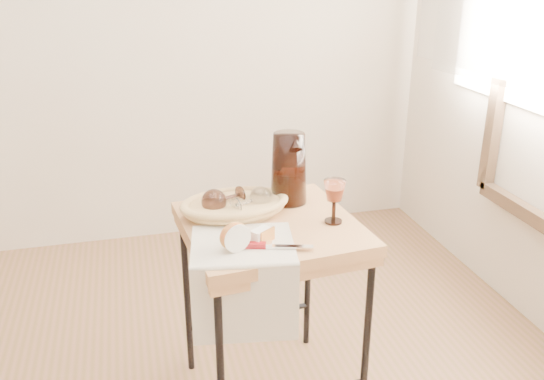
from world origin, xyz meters
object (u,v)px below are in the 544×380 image
object	(u,v)px
pitcher	(289,168)
goblet_lying_b	(250,201)
bread_basket	(235,207)
side_table	(271,313)
goblet_lying_a	(225,198)
apple_half	(234,236)
table_knife	(272,245)
wine_goblet	(334,201)
tea_towel	(243,244)

from	to	relation	value
pitcher	goblet_lying_b	bearing A→B (deg)	-144.55
bread_basket	pitcher	size ratio (longest dim) A/B	1.13
side_table	goblet_lying_a	bearing A→B (deg)	139.60
apple_half	goblet_lying_a	bearing A→B (deg)	66.27
side_table	apple_half	xyz separation A→B (m)	(-0.15, -0.16, 0.40)
pitcher	apple_half	size ratio (longest dim) A/B	3.12
side_table	table_knife	world-z (taller)	table_knife
apple_half	wine_goblet	bearing A→B (deg)	-0.60
tea_towel	goblet_lying_b	distance (m)	0.23
pitcher	table_knife	xyz separation A→B (m)	(-0.15, -0.34, -0.11)
goblet_lying_a	tea_towel	bearing A→B (deg)	68.29
goblet_lying_b	table_knife	xyz separation A→B (m)	(0.01, -0.26, -0.04)
apple_half	bread_basket	bearing A→B (deg)	59.77
goblet_lying_a	wine_goblet	distance (m)	0.36
wine_goblet	table_knife	distance (m)	0.28
side_table	tea_towel	world-z (taller)	tea_towel
goblet_lying_a	bread_basket	bearing A→B (deg)	130.21
goblet_lying_a	pitcher	size ratio (longest dim) A/B	0.47
pitcher	table_knife	bearing A→B (deg)	-105.15
side_table	table_knife	xyz separation A→B (m)	(-0.04, -0.19, 0.36)
side_table	pitcher	world-z (taller)	pitcher
bread_basket	apple_half	xyz separation A→B (m)	(-0.05, -0.26, 0.02)
side_table	bread_basket	world-z (taller)	bread_basket
table_knife	side_table	bearing A→B (deg)	92.90
side_table	bread_basket	xyz separation A→B (m)	(-0.10, 0.09, 0.37)
goblet_lying_a	pitcher	world-z (taller)	pitcher
goblet_lying_b	apple_half	distance (m)	0.26
side_table	goblet_lying_b	xyz separation A→B (m)	(-0.05, 0.07, 0.40)
pitcher	wine_goblet	size ratio (longest dim) A/B	1.95
side_table	bread_basket	size ratio (longest dim) A/B	2.14
goblet_lying_a	apple_half	distance (m)	0.27
goblet_lying_b	apple_half	world-z (taller)	apple_half
goblet_lying_b	side_table	bearing A→B (deg)	-82.88
tea_towel	goblet_lying_b	bearing A→B (deg)	80.85
bread_basket	wine_goblet	distance (m)	0.33
side_table	tea_towel	bearing A→B (deg)	-131.40
bread_basket	goblet_lying_a	distance (m)	0.04
pitcher	tea_towel	bearing A→B (deg)	-119.33
bread_basket	goblet_lying_a	size ratio (longest dim) A/B	2.38
goblet_lying_a	apple_half	bearing A→B (deg)	61.74
wine_goblet	apple_half	xyz separation A→B (m)	(-0.35, -0.11, -0.03)
tea_towel	bread_basket	distance (m)	0.23
tea_towel	pitcher	bearing A→B (deg)	61.44
wine_goblet	apple_half	bearing A→B (deg)	-161.91
goblet_lying_b	table_knife	distance (m)	0.26
bread_basket	table_knife	distance (m)	0.28
tea_towel	apple_half	world-z (taller)	apple_half
side_table	bread_basket	bearing A→B (deg)	136.36
side_table	wine_goblet	bearing A→B (deg)	-14.52
wine_goblet	tea_towel	bearing A→B (deg)	-164.90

